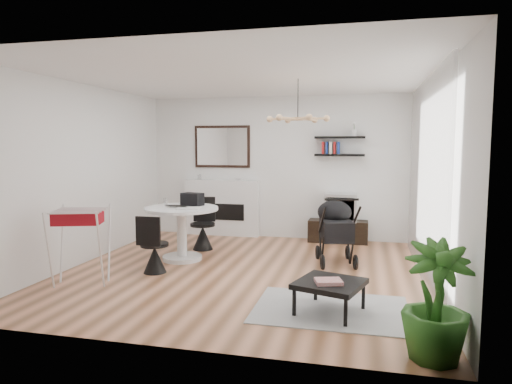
% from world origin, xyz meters
% --- Properties ---
extents(floor, '(5.00, 5.00, 0.00)m').
position_xyz_m(floor, '(0.00, 0.00, 0.00)').
color(floor, brown).
rests_on(floor, ground).
extents(ceiling, '(5.00, 5.00, 0.00)m').
position_xyz_m(ceiling, '(0.00, 0.00, 2.70)').
color(ceiling, white).
rests_on(ceiling, wall_back).
extents(wall_back, '(5.00, 0.00, 5.00)m').
position_xyz_m(wall_back, '(0.00, 2.50, 1.35)').
color(wall_back, white).
rests_on(wall_back, floor).
extents(wall_left, '(0.00, 5.00, 5.00)m').
position_xyz_m(wall_left, '(-2.50, 0.00, 1.35)').
color(wall_left, white).
rests_on(wall_left, floor).
extents(wall_right, '(0.00, 5.00, 5.00)m').
position_xyz_m(wall_right, '(2.50, 0.00, 1.35)').
color(wall_right, white).
rests_on(wall_right, floor).
extents(sheer_curtain, '(0.04, 3.60, 2.60)m').
position_xyz_m(sheer_curtain, '(2.40, 0.20, 1.35)').
color(sheer_curtain, white).
rests_on(sheer_curtain, wall_right).
extents(fireplace, '(1.50, 0.17, 2.16)m').
position_xyz_m(fireplace, '(-1.10, 2.42, 0.69)').
color(fireplace, white).
rests_on(fireplace, floor).
extents(shelf_lower, '(0.90, 0.25, 0.04)m').
position_xyz_m(shelf_lower, '(1.18, 2.37, 1.60)').
color(shelf_lower, black).
rests_on(shelf_lower, wall_back).
extents(shelf_upper, '(0.90, 0.25, 0.04)m').
position_xyz_m(shelf_upper, '(1.18, 2.37, 1.92)').
color(shelf_upper, black).
rests_on(shelf_upper, wall_back).
extents(pendant_lamp, '(0.90, 0.90, 0.10)m').
position_xyz_m(pendant_lamp, '(0.70, 0.30, 2.15)').
color(pendant_lamp, tan).
rests_on(pendant_lamp, ceiling).
extents(tv_console, '(1.07, 0.38, 0.40)m').
position_xyz_m(tv_console, '(1.18, 2.30, 0.20)').
color(tv_console, black).
rests_on(tv_console, floor).
extents(crt_tv, '(0.58, 0.50, 0.50)m').
position_xyz_m(crt_tv, '(1.22, 2.30, 0.65)').
color(crt_tv, silver).
rests_on(crt_tv, tv_console).
extents(dining_table, '(1.13, 1.13, 0.83)m').
position_xyz_m(dining_table, '(-1.11, 0.42, 0.55)').
color(dining_table, white).
rests_on(dining_table, floor).
extents(laptop, '(0.35, 0.23, 0.03)m').
position_xyz_m(laptop, '(-1.19, 0.36, 0.84)').
color(laptop, black).
rests_on(laptop, dining_table).
extents(black_bag, '(0.38, 0.28, 0.20)m').
position_xyz_m(black_bag, '(-1.03, 0.66, 0.93)').
color(black_bag, black).
rests_on(black_bag, dining_table).
extents(newspaper, '(0.40, 0.35, 0.01)m').
position_xyz_m(newspaper, '(-0.95, 0.33, 0.83)').
color(newspaper, white).
rests_on(newspaper, dining_table).
extents(drinking_glass, '(0.06, 0.06, 0.11)m').
position_xyz_m(drinking_glass, '(-1.46, 0.61, 0.88)').
color(drinking_glass, white).
rests_on(drinking_glass, dining_table).
extents(chair_far, '(0.44, 0.45, 0.89)m').
position_xyz_m(chair_far, '(-1.05, 1.18, 0.28)').
color(chair_far, black).
rests_on(chair_far, floor).
extents(chair_near, '(0.39, 0.39, 0.82)m').
position_xyz_m(chair_near, '(-1.21, -0.35, 0.26)').
color(chair_near, black).
rests_on(chair_near, floor).
extents(drying_rack, '(0.82, 0.79, 0.99)m').
position_xyz_m(drying_rack, '(-1.88, -1.06, 0.52)').
color(drying_rack, white).
rests_on(drying_rack, floor).
extents(stroller, '(0.70, 0.93, 1.06)m').
position_xyz_m(stroller, '(1.22, 0.81, 0.45)').
color(stroller, black).
rests_on(stroller, floor).
extents(rug, '(1.65, 1.19, 0.01)m').
position_xyz_m(rug, '(1.30, -1.23, 0.01)').
color(rug, '#A3A3A3').
rests_on(rug, floor).
extents(coffee_table, '(0.82, 0.82, 0.34)m').
position_xyz_m(coffee_table, '(1.29, -1.32, 0.31)').
color(coffee_table, black).
rests_on(coffee_table, rug).
extents(magazines, '(0.32, 0.28, 0.04)m').
position_xyz_m(magazines, '(1.28, -1.40, 0.37)').
color(magazines, '#BC302F').
rests_on(magazines, coffee_table).
extents(potted_plant, '(0.68, 0.68, 1.01)m').
position_xyz_m(potted_plant, '(2.23, -2.20, 0.50)').
color(potted_plant, '#275B1A').
rests_on(potted_plant, floor).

